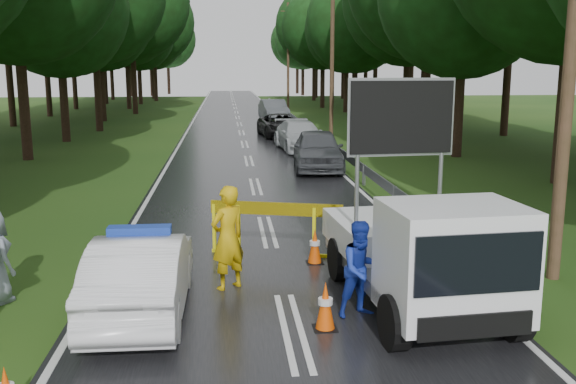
{
  "coord_description": "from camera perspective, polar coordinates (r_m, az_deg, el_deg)",
  "views": [
    {
      "loc": [
        -0.96,
        -9.15,
        3.96
      ],
      "look_at": [
        0.36,
        4.41,
        1.3
      ],
      "focal_mm": 40.0,
      "sensor_mm": 36.0,
      "label": 1
    }
  ],
  "objects": [
    {
      "name": "ground",
      "position": [
        10.01,
        0.42,
        -12.25
      ],
      "size": [
        160.0,
        160.0,
        0.0
      ],
      "primitive_type": "plane",
      "color": "#1B3F12",
      "rests_on": "ground"
    },
    {
      "name": "road",
      "position": [
        39.36,
        -4.15,
        5.27
      ],
      "size": [
        7.0,
        140.0,
        0.02
      ],
      "primitive_type": "cube",
      "color": "black",
      "rests_on": "ground"
    },
    {
      "name": "guardrail",
      "position": [
        39.24,
        1.29,
        6.07
      ],
      "size": [
        0.12,
        60.06,
        0.7
      ],
      "color": "gray",
      "rests_on": "ground"
    },
    {
      "name": "utility_pole_near",
      "position": [
        12.78,
        24.16,
        15.07
      ],
      "size": [
        1.4,
        0.24,
        10.0
      ],
      "color": "#41321E",
      "rests_on": "ground"
    },
    {
      "name": "utility_pole_mid",
      "position": [
        37.67,
        3.95,
        12.71
      ],
      "size": [
        1.4,
        0.24,
        10.0
      ],
      "color": "#41321E",
      "rests_on": "ground"
    },
    {
      "name": "utility_pole_far",
      "position": [
        63.46,
        0.01,
        12.06
      ],
      "size": [
        1.4,
        0.24,
        10.0
      ],
      "color": "#41321E",
      "rests_on": "ground"
    },
    {
      "name": "police_sedan",
      "position": [
        10.7,
        -12.89,
        -7.17
      ],
      "size": [
        1.42,
        4.03,
        1.46
      ],
      "rotation": [
        0.0,
        0.0,
        3.14
      ],
      "color": "white",
      "rests_on": "ground"
    },
    {
      "name": "work_truck",
      "position": [
        10.66,
        11.87,
        -5.26
      ],
      "size": [
        2.43,
        4.83,
        3.73
      ],
      "rotation": [
        0.0,
        0.0,
        0.08
      ],
      "color": "gray",
      "rests_on": "ground"
    },
    {
      "name": "barrier",
      "position": [
        13.51,
        -1.08,
        -2.12
      ],
      "size": [
        2.73,
        0.81,
        1.17
      ],
      "rotation": [
        0.0,
        0.0,
        -0.27
      ],
      "color": "#F1EB0D",
      "rests_on": "ground"
    },
    {
      "name": "officer",
      "position": [
        11.54,
        -5.37,
        -4.09
      ],
      "size": [
        0.83,
        0.78,
        1.91
      ],
      "primitive_type": "imported",
      "rotation": [
        0.0,
        0.0,
        3.78
      ],
      "color": "gold",
      "rests_on": "ground"
    },
    {
      "name": "civilian",
      "position": [
        10.37,
        6.57,
        -6.83
      ],
      "size": [
        0.91,
        0.8,
        1.58
      ],
      "primitive_type": "imported",
      "rotation": [
        0.0,
        0.0,
        0.3
      ],
      "color": "#1A32AB",
      "rests_on": "ground"
    },
    {
      "name": "queue_car_first",
      "position": [
        25.07,
        2.66,
        3.78
      ],
      "size": [
        2.25,
        4.78,
        1.58
      ],
      "primitive_type": "imported",
      "rotation": [
        0.0,
        0.0,
        -0.08
      ],
      "color": "#404348",
      "rests_on": "ground"
    },
    {
      "name": "queue_car_second",
      "position": [
        30.99,
        1.07,
        5.03
      ],
      "size": [
        2.41,
        5.02,
        1.41
      ],
      "primitive_type": "imported",
      "rotation": [
        0.0,
        0.0,
        0.09
      ],
      "color": "#ADB1B6",
      "rests_on": "ground"
    },
    {
      "name": "queue_car_third",
      "position": [
        36.89,
        -0.67,
        5.93
      ],
      "size": [
        2.61,
        4.95,
        1.33
      ],
      "primitive_type": "imported",
      "rotation": [
        0.0,
        0.0,
        0.09
      ],
      "color": "black",
      "rests_on": "ground"
    },
    {
      "name": "queue_car_fourth",
      "position": [
        47.73,
        -1.28,
        7.26
      ],
      "size": [
        2.1,
        4.98,
        1.6
      ],
      "primitive_type": "imported",
      "rotation": [
        0.0,
        0.0,
        0.09
      ],
      "color": "#44484C",
      "rests_on": "ground"
    },
    {
      "name": "cone_center",
      "position": [
        9.93,
        3.34,
        -10.14
      ],
      "size": [
        0.36,
        0.36,
        0.77
      ],
      "color": "black",
      "rests_on": "ground"
    },
    {
      "name": "cone_far",
      "position": [
        13.13,
        2.4,
        -4.89
      ],
      "size": [
        0.35,
        0.35,
        0.73
      ],
      "color": "black",
      "rests_on": "ground"
    },
    {
      "name": "cone_left_mid",
      "position": [
        12.86,
        -14.89,
        -5.79
      ],
      "size": [
        0.31,
        0.31,
        0.65
      ],
      "color": "black",
      "rests_on": "ground"
    },
    {
      "name": "cone_right",
      "position": [
        11.74,
        11.46,
        -7.19
      ],
      "size": [
        0.32,
        0.32,
        0.68
      ],
      "color": "black",
      "rests_on": "ground"
    }
  ]
}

